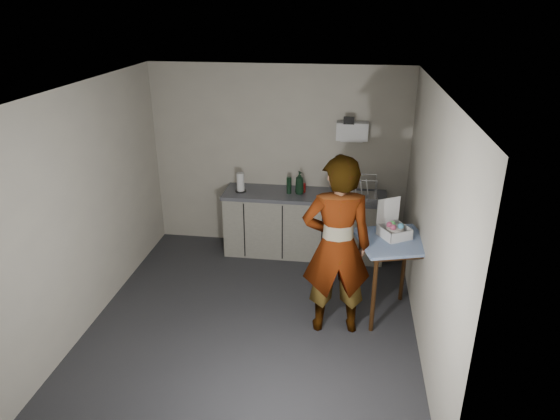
# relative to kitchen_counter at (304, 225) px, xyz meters

# --- Properties ---
(ground) EXTENTS (4.00, 4.00, 0.00)m
(ground) POSITION_rel_kitchen_counter_xyz_m (-0.40, -1.70, -0.43)
(ground) COLOR #26262B
(ground) RESTS_ON ground
(wall_back) EXTENTS (3.60, 0.02, 2.60)m
(wall_back) POSITION_rel_kitchen_counter_xyz_m (-0.40, 0.29, 0.87)
(wall_back) COLOR beige
(wall_back) RESTS_ON ground
(wall_right) EXTENTS (0.02, 4.00, 2.60)m
(wall_right) POSITION_rel_kitchen_counter_xyz_m (1.39, -1.70, 0.87)
(wall_right) COLOR beige
(wall_right) RESTS_ON ground
(wall_left) EXTENTS (0.02, 4.00, 2.60)m
(wall_left) POSITION_rel_kitchen_counter_xyz_m (-2.19, -1.70, 0.87)
(wall_left) COLOR beige
(wall_left) RESTS_ON ground
(ceiling) EXTENTS (3.60, 4.00, 0.01)m
(ceiling) POSITION_rel_kitchen_counter_xyz_m (-0.40, -1.70, 2.17)
(ceiling) COLOR silver
(ceiling) RESTS_ON wall_back
(kitchen_counter) EXTENTS (2.24, 0.62, 0.91)m
(kitchen_counter) POSITION_rel_kitchen_counter_xyz_m (0.00, 0.00, 0.00)
(kitchen_counter) COLOR black
(kitchen_counter) RESTS_ON ground
(wall_shelf) EXTENTS (0.42, 0.18, 0.37)m
(wall_shelf) POSITION_rel_kitchen_counter_xyz_m (0.60, 0.22, 1.32)
(wall_shelf) COLOR white
(wall_shelf) RESTS_ON ground
(side_table) EXTENTS (0.92, 0.92, 0.96)m
(side_table) POSITION_rel_kitchen_counter_xyz_m (1.10, -1.40, 0.41)
(side_table) COLOR #3A1D0D
(side_table) RESTS_ON ground
(standing_man) EXTENTS (0.79, 0.58, 2.00)m
(standing_man) POSITION_rel_kitchen_counter_xyz_m (0.50, -1.73, 0.57)
(standing_man) COLOR #B2A593
(standing_man) RESTS_ON ground
(soap_bottle) EXTENTS (0.17, 0.17, 0.32)m
(soap_bottle) POSITION_rel_kitchen_counter_xyz_m (-0.07, -0.01, 0.64)
(soap_bottle) COLOR black
(soap_bottle) RESTS_ON kitchen_counter
(soda_can) EXTENTS (0.06, 0.06, 0.12)m
(soda_can) POSITION_rel_kitchen_counter_xyz_m (-0.02, 0.05, 0.54)
(soda_can) COLOR red
(soda_can) RESTS_ON kitchen_counter
(dark_bottle) EXTENTS (0.07, 0.07, 0.23)m
(dark_bottle) POSITION_rel_kitchen_counter_xyz_m (-0.21, -0.02, 0.60)
(dark_bottle) COLOR black
(dark_bottle) RESTS_ON kitchen_counter
(paper_towel) EXTENTS (0.15, 0.15, 0.27)m
(paper_towel) POSITION_rel_kitchen_counter_xyz_m (-0.89, -0.05, 0.61)
(paper_towel) COLOR black
(paper_towel) RESTS_ON kitchen_counter
(dish_rack) EXTENTS (0.40, 0.30, 0.28)m
(dish_rack) POSITION_rel_kitchen_counter_xyz_m (0.77, 0.01, 0.55)
(dish_rack) COLOR white
(dish_rack) RESTS_ON kitchen_counter
(bakery_box) EXTENTS (0.40, 0.40, 0.40)m
(bakery_box) POSITION_rel_kitchen_counter_xyz_m (1.10, -1.31, 0.62)
(bakery_box) COLOR white
(bakery_box) RESTS_ON side_table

